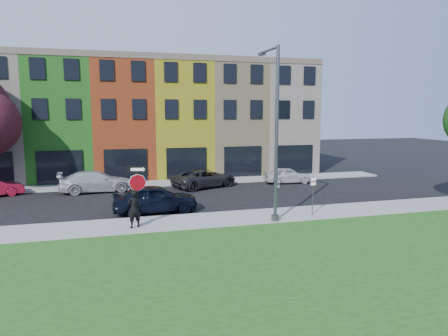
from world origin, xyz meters
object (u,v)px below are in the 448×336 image
object	(u,v)px
sedan_near	(155,198)
man	(134,209)
stop_sign	(137,183)
street_lamp	(275,134)

from	to	relation	value
sedan_near	man	bearing A→B (deg)	154.79
man	sedan_near	distance (m)	3.50
stop_sign	sedan_near	size ratio (longest dim) A/B	0.62
sedan_near	street_lamp	world-z (taller)	street_lamp
stop_sign	sedan_near	xyz separation A→B (m)	(1.12, 3.11, -1.47)
stop_sign	street_lamp	bearing A→B (deg)	9.48
street_lamp	stop_sign	bearing A→B (deg)	173.60
man	sedan_near	world-z (taller)	man
stop_sign	street_lamp	size ratio (longest dim) A/B	0.34
man	street_lamp	xyz separation A→B (m)	(7.15, -0.42, 3.55)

